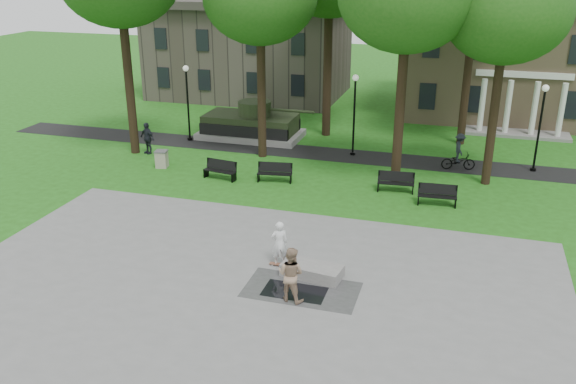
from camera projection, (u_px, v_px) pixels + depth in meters
name	position (u px, v px, depth m)	size (l,w,h in m)	color
ground	(283.00, 241.00, 25.10)	(120.00, 120.00, 0.00)	#215514
plaza	(239.00, 302.00, 20.63)	(22.00, 16.00, 0.02)	gray
footpath	(343.00, 155.00, 35.80)	(44.00, 2.60, 0.01)	black
building_right	(521.00, 54.00, 44.02)	(17.00, 12.00, 8.60)	#9E8460
building_left	(251.00, 51.00, 50.39)	(15.00, 10.00, 7.20)	#4C443D
tree_3	(507.00, 10.00, 28.30)	(6.00, 6.00, 11.19)	black
lamp_left	(187.00, 97.00, 37.75)	(0.36, 0.36, 4.73)	black
lamp_mid	(354.00, 108.00, 34.92)	(0.36, 0.36, 4.73)	black
lamp_right	(541.00, 121.00, 32.23)	(0.36, 0.36, 4.73)	black
tank_monument	(251.00, 125.00, 39.01)	(7.45, 3.40, 2.40)	gray
puddle	(295.00, 292.00, 21.28)	(2.20, 1.20, 0.00)	black
concrete_block	(312.00, 271.00, 22.23)	(2.20, 1.00, 0.45)	gray
skateboard	(279.00, 265.00, 23.03)	(0.78, 0.20, 0.07)	brown
skateboarder	(279.00, 243.00, 22.86)	(0.64, 0.42, 1.76)	silver
friend_watching	(291.00, 274.00, 20.43)	(0.95, 0.74, 1.95)	#9D7F65
pedestrian_walker	(147.00, 138.00, 35.86)	(1.10, 0.46, 1.88)	black
cyclist	(459.00, 155.00, 33.17)	(1.90, 1.12, 2.03)	black
park_bench_0	(220.00, 169.00, 31.91)	(1.85, 0.79, 1.00)	black
park_bench_1	(275.00, 172.00, 31.52)	(1.85, 0.79, 1.00)	black
park_bench_2	(396.00, 181.00, 30.18)	(1.83, 0.67, 1.00)	black
park_bench_3	(437.00, 194.00, 28.54)	(1.83, 0.64, 1.00)	black
trash_bin	(162.00, 159.00, 33.64)	(0.78, 0.78, 0.96)	#A29B85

